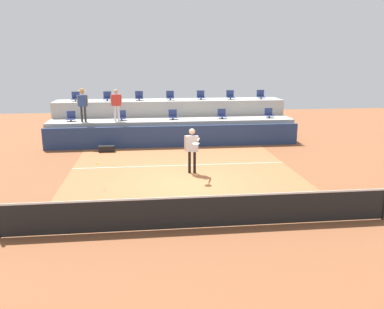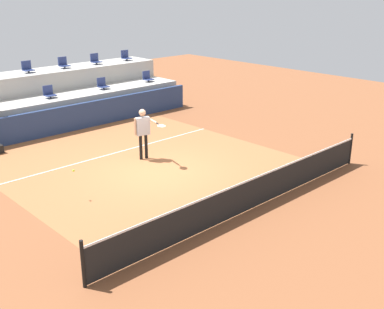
{
  "view_description": "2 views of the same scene",
  "coord_description": "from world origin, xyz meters",
  "px_view_note": "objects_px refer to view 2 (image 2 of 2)",
  "views": [
    {
      "loc": [
        -1.4,
        -13.73,
        4.46
      ],
      "look_at": [
        0.11,
        -0.92,
        1.29
      ],
      "focal_mm": 36.89,
      "sensor_mm": 36.0,
      "label": 1
    },
    {
      "loc": [
        -9.27,
        -11.49,
        5.78
      ],
      "look_at": [
        0.11,
        -1.53,
        0.93
      ],
      "focal_mm": 44.74,
      "sensor_mm": 36.0,
      "label": 2
    }
  ],
  "objects_px": {
    "stadium_chair_lower_center": "(49,93)",
    "stadium_chair_lower_right": "(102,84)",
    "tennis_ball": "(74,171)",
    "stadium_chair_upper_far_right": "(126,56)",
    "stadium_chair_upper_right": "(95,60)",
    "tennis_player": "(143,129)",
    "stadium_chair_upper_center": "(27,68)",
    "stadium_chair_lower_far_right": "(147,77)",
    "stadium_chair_upper_mid_right": "(64,64)"
  },
  "relations": [
    {
      "from": "stadium_chair_lower_center",
      "to": "stadium_chair_upper_far_right",
      "type": "bearing_deg",
      "value": 18.64
    },
    {
      "from": "stadium_chair_upper_far_right",
      "to": "tennis_player",
      "type": "relative_size",
      "value": 0.29
    },
    {
      "from": "stadium_chair_lower_right",
      "to": "tennis_ball",
      "type": "bearing_deg",
      "value": -128.4
    },
    {
      "from": "stadium_chair_upper_center",
      "to": "tennis_player",
      "type": "bearing_deg",
      "value": -87.48
    },
    {
      "from": "stadium_chair_upper_right",
      "to": "tennis_player",
      "type": "relative_size",
      "value": 0.29
    },
    {
      "from": "tennis_player",
      "to": "stadium_chair_upper_center",
      "type": "bearing_deg",
      "value": 92.52
    },
    {
      "from": "stadium_chair_lower_center",
      "to": "stadium_chair_lower_right",
      "type": "distance_m",
      "value": 2.67
    },
    {
      "from": "stadium_chair_lower_right",
      "to": "stadium_chair_lower_center",
      "type": "bearing_deg",
      "value": 180.0
    },
    {
      "from": "stadium_chair_upper_mid_right",
      "to": "tennis_player",
      "type": "height_order",
      "value": "stadium_chair_upper_mid_right"
    },
    {
      "from": "stadium_chair_lower_center",
      "to": "stadium_chair_lower_right",
      "type": "relative_size",
      "value": 1.0
    },
    {
      "from": "tennis_ball",
      "to": "stadium_chair_lower_right",
      "type": "bearing_deg",
      "value": 51.6
    },
    {
      "from": "stadium_chair_upper_mid_right",
      "to": "tennis_ball",
      "type": "height_order",
      "value": "stadium_chair_upper_mid_right"
    },
    {
      "from": "stadium_chair_lower_center",
      "to": "tennis_ball",
      "type": "bearing_deg",
      "value": -113.23
    },
    {
      "from": "stadium_chair_lower_far_right",
      "to": "stadium_chair_upper_right",
      "type": "bearing_deg",
      "value": 134.94
    },
    {
      "from": "stadium_chair_lower_center",
      "to": "stadium_chair_lower_far_right",
      "type": "xyz_separation_m",
      "value": [
        5.3,
        0.0,
        0.0
      ]
    },
    {
      "from": "stadium_chair_lower_center",
      "to": "stadium_chair_upper_center",
      "type": "distance_m",
      "value": 1.99
    },
    {
      "from": "stadium_chair_lower_center",
      "to": "stadium_chair_upper_mid_right",
      "type": "height_order",
      "value": "stadium_chair_upper_mid_right"
    },
    {
      "from": "stadium_chair_lower_far_right",
      "to": "stadium_chair_upper_mid_right",
      "type": "distance_m",
      "value": 4.06
    },
    {
      "from": "stadium_chair_lower_center",
      "to": "stadium_chair_upper_right",
      "type": "height_order",
      "value": "stadium_chair_upper_right"
    },
    {
      "from": "stadium_chair_lower_right",
      "to": "stadium_chair_upper_mid_right",
      "type": "bearing_deg",
      "value": 116.77
    },
    {
      "from": "stadium_chair_lower_far_right",
      "to": "stadium_chair_upper_right",
      "type": "relative_size",
      "value": 1.0
    },
    {
      "from": "stadium_chair_lower_far_right",
      "to": "stadium_chair_upper_mid_right",
      "type": "height_order",
      "value": "stadium_chair_upper_mid_right"
    },
    {
      "from": "tennis_ball",
      "to": "stadium_chair_lower_center",
      "type": "bearing_deg",
      "value": 66.77
    },
    {
      "from": "stadium_chair_upper_far_right",
      "to": "stadium_chair_upper_right",
      "type": "bearing_deg",
      "value": 180.0
    },
    {
      "from": "stadium_chair_lower_right",
      "to": "stadium_chair_upper_center",
      "type": "bearing_deg",
      "value": 146.19
    },
    {
      "from": "tennis_player",
      "to": "tennis_ball",
      "type": "xyz_separation_m",
      "value": [
        -3.49,
        -1.29,
        -0.24
      ]
    },
    {
      "from": "stadium_chair_upper_far_right",
      "to": "tennis_ball",
      "type": "distance_m",
      "value": 12.57
    },
    {
      "from": "stadium_chair_lower_center",
      "to": "stadium_chair_upper_far_right",
      "type": "relative_size",
      "value": 1.0
    },
    {
      "from": "stadium_chair_upper_far_right",
      "to": "stadium_chair_lower_center",
      "type": "bearing_deg",
      "value": -161.36
    },
    {
      "from": "stadium_chair_lower_right",
      "to": "stadium_chair_upper_center",
      "type": "distance_m",
      "value": 3.34
    },
    {
      "from": "stadium_chair_upper_mid_right",
      "to": "stadium_chair_upper_far_right",
      "type": "bearing_deg",
      "value": 0.0
    },
    {
      "from": "stadium_chair_upper_right",
      "to": "tennis_player",
      "type": "height_order",
      "value": "stadium_chair_upper_right"
    },
    {
      "from": "stadium_chair_upper_center",
      "to": "stadium_chair_upper_mid_right",
      "type": "relative_size",
      "value": 1.0
    },
    {
      "from": "stadium_chair_lower_right",
      "to": "tennis_ball",
      "type": "height_order",
      "value": "stadium_chair_lower_right"
    },
    {
      "from": "stadium_chair_lower_right",
      "to": "stadium_chair_upper_far_right",
      "type": "bearing_deg",
      "value": 34.04
    },
    {
      "from": "stadium_chair_lower_center",
      "to": "stadium_chair_upper_center",
      "type": "relative_size",
      "value": 1.0
    },
    {
      "from": "stadium_chair_lower_right",
      "to": "tennis_player",
      "type": "relative_size",
      "value": 0.29
    },
    {
      "from": "stadium_chair_lower_right",
      "to": "tennis_player",
      "type": "bearing_deg",
      "value": -111.11
    },
    {
      "from": "tennis_player",
      "to": "tennis_ball",
      "type": "height_order",
      "value": "tennis_player"
    },
    {
      "from": "stadium_chair_lower_far_right",
      "to": "tennis_ball",
      "type": "bearing_deg",
      "value": -139.0
    },
    {
      "from": "tennis_ball",
      "to": "tennis_player",
      "type": "bearing_deg",
      "value": 20.28
    },
    {
      "from": "stadium_chair_upper_mid_right",
      "to": "tennis_player",
      "type": "xyz_separation_m",
      "value": [
        -1.43,
        -7.86,
        -1.2
      ]
    },
    {
      "from": "tennis_ball",
      "to": "stadium_chair_upper_mid_right",
      "type": "bearing_deg",
      "value": 61.75
    },
    {
      "from": "stadium_chair_upper_right",
      "to": "tennis_player",
      "type": "xyz_separation_m",
      "value": [
        -3.18,
        -7.86,
        -1.2
      ]
    },
    {
      "from": "stadium_chair_lower_center",
      "to": "stadium_chair_upper_center",
      "type": "bearing_deg",
      "value": 90.54
    },
    {
      "from": "stadium_chair_lower_center",
      "to": "stadium_chair_lower_far_right",
      "type": "height_order",
      "value": "same"
    },
    {
      "from": "stadium_chair_upper_center",
      "to": "tennis_ball",
      "type": "relative_size",
      "value": 7.65
    },
    {
      "from": "stadium_chair_upper_right",
      "to": "stadium_chair_lower_center",
      "type": "bearing_deg",
      "value": -152.83
    },
    {
      "from": "stadium_chair_upper_center",
      "to": "stadium_chair_upper_right",
      "type": "relative_size",
      "value": 1.0
    },
    {
      "from": "stadium_chair_upper_far_right",
      "to": "stadium_chair_upper_center",
      "type": "bearing_deg",
      "value": 180.0
    }
  ]
}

